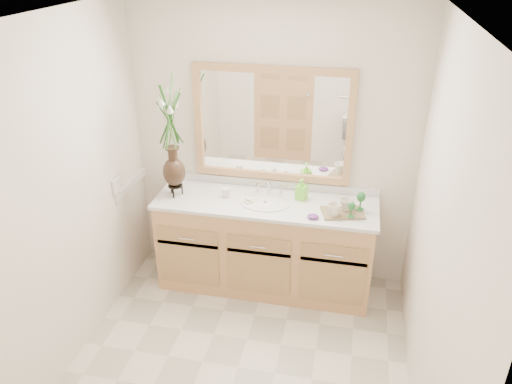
% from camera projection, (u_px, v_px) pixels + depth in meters
% --- Properties ---
extents(floor, '(2.60, 2.60, 0.00)m').
position_uv_depth(floor, '(238.00, 367.00, 3.60)').
color(floor, beige).
rests_on(floor, ground).
extents(ceiling, '(2.40, 2.60, 0.02)m').
position_uv_depth(ceiling, '(230.00, 20.00, 2.51)').
color(ceiling, white).
rests_on(ceiling, wall_back).
extents(wall_back, '(2.40, 0.02, 2.40)m').
position_uv_depth(wall_back, '(272.00, 147.00, 4.19)').
color(wall_back, silver).
rests_on(wall_back, floor).
extents(wall_left, '(0.02, 2.60, 2.40)m').
position_uv_depth(wall_left, '(58.00, 206.00, 3.28)').
color(wall_left, silver).
rests_on(wall_left, floor).
extents(wall_right, '(0.02, 2.60, 2.40)m').
position_uv_depth(wall_right, '(439.00, 247.00, 2.84)').
color(wall_right, silver).
rests_on(wall_right, floor).
extents(vanity, '(1.80, 0.55, 0.80)m').
position_uv_depth(vanity, '(265.00, 245.00, 4.31)').
color(vanity, tan).
rests_on(vanity, floor).
extents(counter, '(1.84, 0.57, 0.03)m').
position_uv_depth(counter, '(266.00, 203.00, 4.12)').
color(counter, white).
rests_on(counter, vanity).
extents(sink, '(0.38, 0.34, 0.23)m').
position_uv_depth(sink, '(265.00, 208.00, 4.12)').
color(sink, white).
rests_on(sink, counter).
extents(mirror, '(1.32, 0.04, 0.97)m').
position_uv_depth(mirror, '(272.00, 125.00, 4.08)').
color(mirror, white).
rests_on(mirror, wall_back).
extents(switch_plate, '(0.02, 0.12, 0.12)m').
position_uv_depth(switch_plate, '(116.00, 185.00, 4.04)').
color(switch_plate, white).
rests_on(switch_plate, wall_left).
extents(flower_vase, '(0.22, 0.22, 0.90)m').
position_uv_depth(flower_vase, '(170.00, 127.00, 3.95)').
color(flower_vase, black).
rests_on(flower_vase, counter).
extents(tumbler, '(0.06, 0.06, 0.08)m').
position_uv_depth(tumbler, '(226.00, 193.00, 4.17)').
color(tumbler, silver).
rests_on(tumbler, counter).
extents(soap_dish, '(0.09, 0.09, 0.03)m').
position_uv_depth(soap_dish, '(249.00, 201.00, 4.11)').
color(soap_dish, silver).
rests_on(soap_dish, counter).
extents(soap_bottle, '(0.10, 0.10, 0.16)m').
position_uv_depth(soap_bottle, '(302.00, 190.00, 4.12)').
color(soap_bottle, '#78E936').
rests_on(soap_bottle, counter).
extents(purple_dish, '(0.11, 0.10, 0.03)m').
position_uv_depth(purple_dish, '(313.00, 217.00, 3.86)').
color(purple_dish, '#5A2776').
rests_on(purple_dish, counter).
extents(tray, '(0.37, 0.29, 0.02)m').
position_uv_depth(tray, '(343.00, 213.00, 3.93)').
color(tray, brown).
rests_on(tray, counter).
extents(mug_left, '(0.13, 0.13, 0.10)m').
position_uv_depth(mug_left, '(334.00, 209.00, 3.86)').
color(mug_left, silver).
rests_on(mug_left, tray).
extents(mug_right, '(0.11, 0.10, 0.11)m').
position_uv_depth(mug_right, '(346.00, 204.00, 3.93)').
color(mug_right, silver).
rests_on(mug_right, tray).
extents(goblet_front, '(0.06, 0.06, 0.13)m').
position_uv_depth(goblet_front, '(352.00, 207.00, 3.82)').
color(goblet_front, '#246D2E').
rests_on(goblet_front, tray).
extents(goblet_back, '(0.07, 0.07, 0.15)m').
position_uv_depth(goblet_back, '(361.00, 198.00, 3.91)').
color(goblet_back, '#246D2E').
rests_on(goblet_back, tray).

